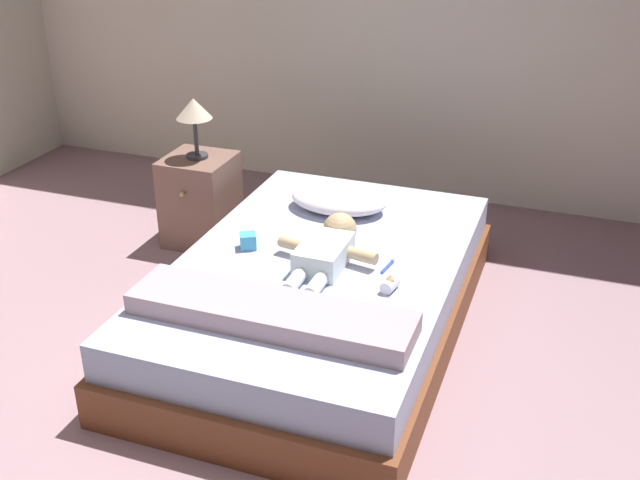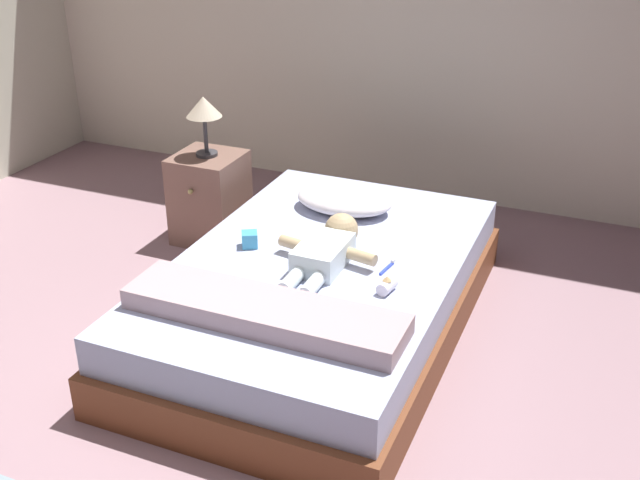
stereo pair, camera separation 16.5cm
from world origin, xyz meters
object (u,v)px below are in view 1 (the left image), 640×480
at_px(baby, 328,249).
at_px(nightstand, 201,200).
at_px(bed, 320,295).
at_px(toy_block, 248,241).
at_px(toothbrush, 388,265).
at_px(pillow, 339,199).
at_px(baby_bottle, 390,284).
at_px(lamp, 194,112).

bearing_deg(baby, nightstand, 146.82).
relative_size(bed, toy_block, 20.27).
bearing_deg(toothbrush, nightstand, 154.16).
distance_m(toothbrush, toy_block, 0.70).
bearing_deg(nightstand, toothbrush, -25.84).
distance_m(pillow, baby, 0.60).
bearing_deg(baby_bottle, lamp, 148.63).
bearing_deg(toothbrush, bed, -174.30).
height_order(baby, toothbrush, baby).
bearing_deg(lamp, pillow, -6.43).
bearing_deg(bed, baby_bottle, -23.87).
xyz_separation_m(nightstand, toy_block, (0.63, -0.69, 0.16)).
bearing_deg(pillow, baby, -76.44).
height_order(bed, baby, baby).
relative_size(bed, baby, 3.27).
distance_m(bed, baby_bottle, 0.48).
distance_m(pillow, toothbrush, 0.69).
xyz_separation_m(toothbrush, lamp, (-1.33, 0.64, 0.41)).
relative_size(pillow, nightstand, 0.98).
relative_size(bed, nightstand, 3.89).
relative_size(pillow, toy_block, 5.11).
xyz_separation_m(baby, toothbrush, (0.29, 0.04, -0.06)).
bearing_deg(lamp, nightstand, -90.00).
distance_m(pillow, baby_bottle, 0.89).
bearing_deg(nightstand, lamp, 90.00).
distance_m(toothbrush, baby_bottle, 0.22).
height_order(baby, lamp, lamp).
relative_size(baby, nightstand, 1.19).
bearing_deg(baby, toothbrush, 7.43).
height_order(pillow, baby_bottle, pillow).
relative_size(baby, lamp, 1.82).
height_order(pillow, baby, baby).
bearing_deg(toy_block, baby, 1.07).
relative_size(baby, toothbrush, 4.49).
bearing_deg(toy_block, lamp, 132.67).
bearing_deg(bed, baby, -7.01).
bearing_deg(lamp, toy_block, -47.33).
height_order(bed, pillow, pillow).
bearing_deg(baby_bottle, baby, 154.44).
distance_m(nightstand, toy_block, 0.95).
bearing_deg(baby_bottle, nightstand, 148.63).
bearing_deg(baby, bed, 172.99).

